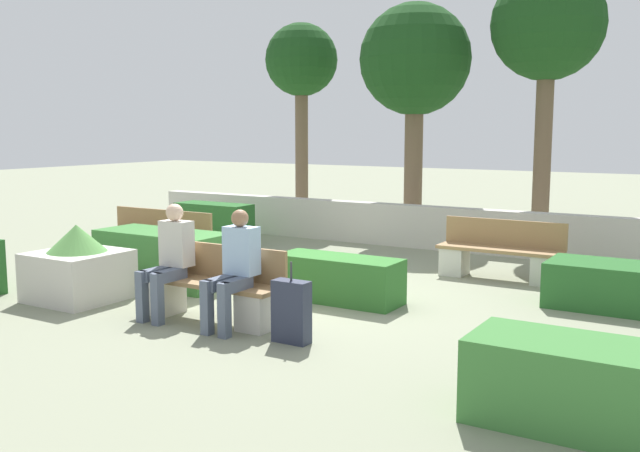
{
  "coord_description": "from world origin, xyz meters",
  "views": [
    {
      "loc": [
        4.9,
        -7.77,
        2.23
      ],
      "look_at": [
        -0.12,
        0.5,
        0.9
      ],
      "focal_mm": 40.0,
      "sensor_mm": 36.0,
      "label": 1
    }
  ],
  "objects_px": {
    "tree_center_left": "(415,63)",
    "suitcase": "(291,312)",
    "planter_corner_left": "(78,268)",
    "tree_center_right": "(548,29)",
    "person_seated_man": "(234,264)",
    "tree_leftmost": "(301,65)",
    "person_seated_woman": "(169,255)",
    "bench_right_side": "(155,242)",
    "bench_front": "(211,292)",
    "bench_left_side": "(500,257)"
  },
  "relations": [
    {
      "from": "suitcase",
      "to": "planter_corner_left",
      "type": "bearing_deg",
      "value": 177.93
    },
    {
      "from": "person_seated_man",
      "to": "bench_front",
      "type": "bearing_deg",
      "value": 162.95
    },
    {
      "from": "tree_center_right",
      "to": "bench_front",
      "type": "bearing_deg",
      "value": -103.92
    },
    {
      "from": "person_seated_man",
      "to": "planter_corner_left",
      "type": "height_order",
      "value": "person_seated_man"
    },
    {
      "from": "person_seated_man",
      "to": "suitcase",
      "type": "distance_m",
      "value": 0.92
    },
    {
      "from": "bench_front",
      "to": "planter_corner_left",
      "type": "xyz_separation_m",
      "value": [
        -2.13,
        -0.12,
        0.09
      ]
    },
    {
      "from": "tree_leftmost",
      "to": "tree_center_left",
      "type": "height_order",
      "value": "tree_center_left"
    },
    {
      "from": "tree_leftmost",
      "to": "tree_center_left",
      "type": "bearing_deg",
      "value": -3.34
    },
    {
      "from": "bench_right_side",
      "to": "person_seated_man",
      "type": "xyz_separation_m",
      "value": [
        3.63,
        -2.48,
        0.39
      ]
    },
    {
      "from": "bench_right_side",
      "to": "person_seated_man",
      "type": "distance_m",
      "value": 4.41
    },
    {
      "from": "suitcase",
      "to": "tree_leftmost",
      "type": "relative_size",
      "value": 0.19
    },
    {
      "from": "bench_front",
      "to": "person_seated_woman",
      "type": "xyz_separation_m",
      "value": [
        -0.5,
        -0.14,
        0.41
      ]
    },
    {
      "from": "tree_center_left",
      "to": "tree_center_right",
      "type": "distance_m",
      "value": 2.64
    },
    {
      "from": "person_seated_woman",
      "to": "tree_center_right",
      "type": "distance_m",
      "value": 8.69
    },
    {
      "from": "person_seated_man",
      "to": "tree_leftmost",
      "type": "distance_m",
      "value": 9.15
    },
    {
      "from": "suitcase",
      "to": "tree_leftmost",
      "type": "xyz_separation_m",
      "value": [
        -4.87,
        7.78,
        3.31
      ]
    },
    {
      "from": "bench_left_side",
      "to": "tree_center_right",
      "type": "relative_size",
      "value": 0.35
    },
    {
      "from": "planter_corner_left",
      "to": "bench_right_side",
      "type": "bearing_deg",
      "value": 112.76
    },
    {
      "from": "bench_right_side",
      "to": "suitcase",
      "type": "distance_m",
      "value": 5.15
    },
    {
      "from": "suitcase",
      "to": "tree_center_left",
      "type": "height_order",
      "value": "tree_center_left"
    },
    {
      "from": "bench_left_side",
      "to": "person_seated_man",
      "type": "xyz_separation_m",
      "value": [
        -1.71,
        -4.16,
        0.4
      ]
    },
    {
      "from": "person_seated_woman",
      "to": "planter_corner_left",
      "type": "relative_size",
      "value": 1.25
    },
    {
      "from": "suitcase",
      "to": "tree_leftmost",
      "type": "bearing_deg",
      "value": 122.04
    },
    {
      "from": "tree_center_left",
      "to": "suitcase",
      "type": "bearing_deg",
      "value": -75.21
    },
    {
      "from": "tree_leftmost",
      "to": "suitcase",
      "type": "bearing_deg",
      "value": -57.96
    },
    {
      "from": "person_seated_man",
      "to": "suitcase",
      "type": "height_order",
      "value": "person_seated_man"
    },
    {
      "from": "person_seated_man",
      "to": "tree_center_left",
      "type": "height_order",
      "value": "tree_center_left"
    },
    {
      "from": "bench_front",
      "to": "suitcase",
      "type": "relative_size",
      "value": 2.16
    },
    {
      "from": "bench_right_side",
      "to": "tree_center_left",
      "type": "relative_size",
      "value": 0.45
    },
    {
      "from": "planter_corner_left",
      "to": "tree_center_left",
      "type": "relative_size",
      "value": 0.23
    },
    {
      "from": "person_seated_woman",
      "to": "planter_corner_left",
      "type": "xyz_separation_m",
      "value": [
        -1.63,
        0.02,
        -0.32
      ]
    },
    {
      "from": "person_seated_man",
      "to": "person_seated_woman",
      "type": "height_order",
      "value": "person_seated_woman"
    },
    {
      "from": "suitcase",
      "to": "tree_leftmost",
      "type": "height_order",
      "value": "tree_leftmost"
    },
    {
      "from": "bench_right_side",
      "to": "suitcase",
      "type": "relative_size",
      "value": 2.47
    },
    {
      "from": "tree_center_right",
      "to": "person_seated_man",
      "type": "bearing_deg",
      "value": -100.35
    },
    {
      "from": "bench_left_side",
      "to": "suitcase",
      "type": "distance_m",
      "value": 4.36
    },
    {
      "from": "bench_left_side",
      "to": "tree_center_right",
      "type": "distance_m",
      "value": 5.13
    },
    {
      "from": "suitcase",
      "to": "tree_center_right",
      "type": "relative_size",
      "value": 0.17
    },
    {
      "from": "bench_front",
      "to": "bench_left_side",
      "type": "bearing_deg",
      "value": 61.56
    },
    {
      "from": "bench_front",
      "to": "person_seated_man",
      "type": "xyz_separation_m",
      "value": [
        0.47,
        -0.14,
        0.4
      ]
    },
    {
      "from": "planter_corner_left",
      "to": "tree_center_right",
      "type": "relative_size",
      "value": 0.21
    },
    {
      "from": "planter_corner_left",
      "to": "tree_center_left",
      "type": "distance_m",
      "value": 8.24
    },
    {
      "from": "planter_corner_left",
      "to": "tree_center_right",
      "type": "xyz_separation_m",
      "value": [
        4.0,
        7.65,
        3.64
      ]
    },
    {
      "from": "tree_center_left",
      "to": "tree_center_right",
      "type": "bearing_deg",
      "value": 3.54
    },
    {
      "from": "bench_front",
      "to": "bench_right_side",
      "type": "height_order",
      "value": "same"
    },
    {
      "from": "person_seated_woman",
      "to": "tree_center_left",
      "type": "bearing_deg",
      "value": 91.65
    },
    {
      "from": "person_seated_man",
      "to": "planter_corner_left",
      "type": "distance_m",
      "value": 2.61
    },
    {
      "from": "bench_front",
      "to": "tree_leftmost",
      "type": "xyz_separation_m",
      "value": [
        -3.58,
        7.54,
        3.3
      ]
    },
    {
      "from": "person_seated_woman",
      "to": "tree_center_right",
      "type": "xyz_separation_m",
      "value": [
        2.37,
        7.67,
        3.32
      ]
    },
    {
      "from": "planter_corner_left",
      "to": "tree_center_right",
      "type": "height_order",
      "value": "tree_center_right"
    }
  ]
}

